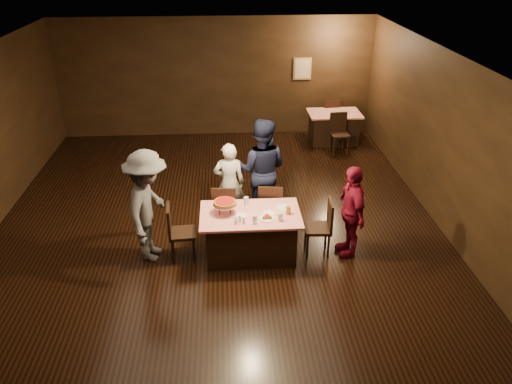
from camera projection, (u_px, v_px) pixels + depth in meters
room at (213, 116)px, 7.95m from camera, size 10.00×10.04×3.02m
main_table at (250, 234)px, 8.10m from camera, size 1.60×1.00×0.77m
back_table at (333, 127)px, 12.65m from camera, size 1.30×0.90×0.77m
chair_far_left at (225, 208)px, 8.70m from camera, size 0.46×0.46×0.95m
chair_far_right at (271, 206)px, 8.75m from camera, size 0.48×0.48×0.95m
chair_end_left at (182, 232)px, 8.00m from camera, size 0.45×0.45×0.95m
chair_end_right at (318, 227)px, 8.13m from camera, size 0.45×0.45×0.95m
chair_back_near at (340, 134)px, 11.99m from camera, size 0.45×0.45×0.95m
chair_back_far at (329, 116)px, 13.14m from camera, size 0.47×0.47×0.95m
diner_white_jacket at (229, 183)px, 8.93m from camera, size 0.56×0.37×1.52m
diner_navy_hoodie at (262, 170)px, 8.97m from camera, size 1.07×0.92×1.92m
diner_grey_knit at (148, 206)px, 7.80m from camera, size 0.86×1.29×1.87m
diner_red_shirt at (351, 211)px, 7.97m from camera, size 0.48×0.95×1.57m
pizza_stand at (225, 203)px, 7.86m from camera, size 0.38×0.38×0.22m
plate_with_slice at (267, 217)px, 7.77m from camera, size 0.25×0.25×0.06m
plate_empty at (284, 208)px, 8.09m from camera, size 0.25×0.25×0.01m
glass_front_left at (255, 219)px, 7.63m from camera, size 0.08×0.08×0.14m
glass_front_right at (280, 217)px, 7.70m from camera, size 0.08×0.08×0.14m
glass_amber at (288, 210)px, 7.89m from camera, size 0.08×0.08×0.14m
glass_back at (246, 201)px, 8.16m from camera, size 0.08×0.08×0.14m
condiments at (240, 220)px, 7.64m from camera, size 0.17×0.10×0.09m
napkin_center at (269, 213)px, 7.94m from camera, size 0.19×0.19×0.01m
napkin_left at (241, 215)px, 7.87m from camera, size 0.21×0.21×0.01m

